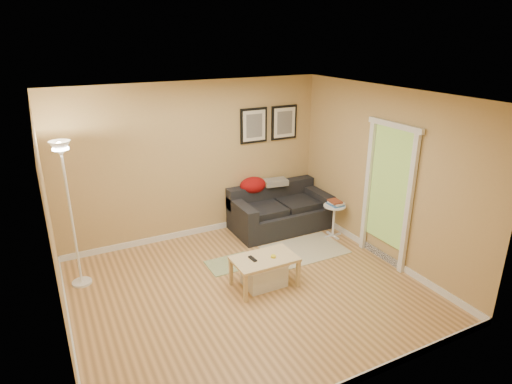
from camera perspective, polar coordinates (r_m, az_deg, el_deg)
floor at (r=6.03m, az=-1.01°, el=-12.78°), size 4.50×4.50×0.00m
ceiling at (r=5.10m, az=-1.19°, el=12.50°), size 4.50×4.50×0.00m
wall_back at (r=7.19m, az=-8.11°, el=4.01°), size 4.50×0.00×4.50m
wall_front at (r=3.92m, az=12.09°, el=-10.80°), size 4.50×0.00×4.50m
wall_left at (r=4.97m, az=-25.23°, el=-5.43°), size 0.00×4.00×4.00m
wall_right at (r=6.67m, az=16.56°, el=2.06°), size 0.00×4.00×4.00m
baseboard_back at (r=7.62m, az=-7.63°, el=-5.06°), size 4.50×0.02×0.10m
baseboard_left at (r=5.59m, az=-23.14°, el=-17.08°), size 0.02×4.00×0.10m
baseboard_right at (r=7.14m, az=15.50°, el=-7.52°), size 0.02×4.00×0.10m
sofa at (r=7.64m, az=3.23°, el=-2.19°), size 1.70×0.90×0.75m
red_throw at (r=7.60m, az=-0.39°, el=0.91°), size 0.48×0.36×0.28m
plaid_throw at (r=7.73m, az=2.56°, el=1.31°), size 0.45×0.32×0.10m
framed_print_left at (r=7.46m, az=-0.31°, el=8.76°), size 0.50×0.04×0.60m
framed_print_right at (r=7.74m, az=3.72°, el=9.14°), size 0.50×0.04×0.60m
area_rug at (r=7.07m, az=6.44°, el=-7.55°), size 1.25×0.85×0.01m
green_runner at (r=6.64m, az=-3.34°, el=-9.42°), size 0.70×0.50×0.01m
coffee_table at (r=6.01m, az=1.12°, el=-10.46°), size 0.97×0.72×0.43m
remote_control at (r=5.86m, az=-0.46°, el=-8.79°), size 0.06×0.16×0.02m
tape_roll at (r=5.91m, az=2.30°, el=-8.49°), size 0.07×0.07×0.03m
storage_bin at (r=6.05m, az=1.08°, el=-10.71°), size 0.57×0.41×0.35m
side_table at (r=7.47m, az=10.20°, el=-3.78°), size 0.37×0.37×0.57m
book_stack at (r=7.36m, az=10.43°, el=-1.39°), size 0.26×0.30×0.08m
floor_lamp at (r=6.21m, az=-23.11°, el=-3.42°), size 0.27×0.27×2.05m
doorway at (r=6.63m, az=16.88°, el=-0.63°), size 0.12×1.01×2.13m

